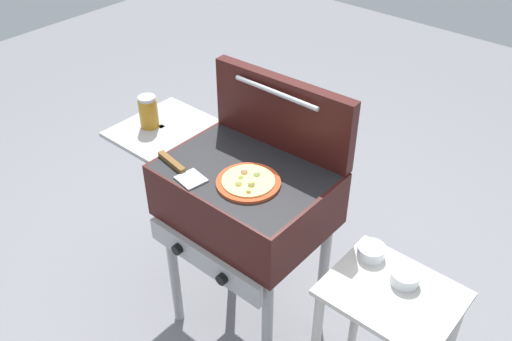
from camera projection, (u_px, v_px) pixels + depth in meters
ground_plane at (248, 322)px, 2.62m from camera, size 8.00×8.00×0.00m
grill at (243, 198)px, 2.18m from camera, size 0.96×0.53×0.90m
grill_lid_open at (282, 113)px, 2.13m from camera, size 0.63×0.09×0.30m
pizza_cheese at (248, 182)px, 2.01m from camera, size 0.24×0.24×0.04m
sauce_jar at (148, 112)px, 2.30m from camera, size 0.08×0.08×0.14m
spatula at (180, 169)px, 2.08m from camera, size 0.27×0.11×0.02m
prep_table at (385, 328)px, 1.98m from camera, size 0.44×0.36×0.70m
topping_bowl_near at (371, 252)px, 1.98m from camera, size 0.10×0.10×0.04m
topping_bowl_far at (405, 278)px, 1.88m from camera, size 0.10×0.10×0.04m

